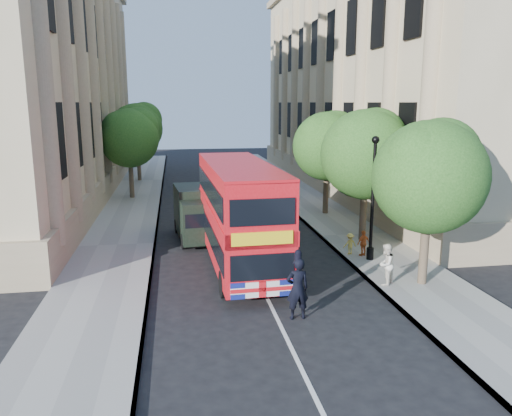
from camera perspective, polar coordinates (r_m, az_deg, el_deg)
name	(u,v)px	position (r m, az deg, el deg)	size (l,w,h in m)	color
ground	(285,334)	(14.94, 3.29, -14.20)	(120.00, 120.00, 0.00)	black
pavement_right	(353,235)	(25.52, 11.08, -3.08)	(3.50, 80.00, 0.12)	gray
pavement_left	(118,246)	(24.14, -15.54, -4.17)	(3.50, 80.00, 0.12)	gray
building_right	(395,70)	(40.77, 15.60, 14.93)	(12.00, 38.00, 18.00)	tan
building_left	(9,66)	(38.70, -26.36, 14.34)	(12.00, 38.00, 18.00)	tan
tree_right_near	(430,171)	(18.51, 19.32, 4.04)	(4.00, 4.00, 6.08)	#473828
tree_right_mid	(366,150)	(23.90, 12.51, 6.54)	(4.20, 4.20, 6.37)	#473828
tree_right_far	(328,142)	(29.55, 8.20, 7.43)	(4.00, 4.00, 6.15)	#473828
tree_left_far	(130,135)	(35.30, -14.23, 8.12)	(4.00, 4.00, 6.30)	#473828
tree_left_back	(138,126)	(43.26, -13.38, 9.15)	(4.20, 4.20, 6.65)	#473828
lamp_post	(372,204)	(21.08, 13.17, 0.50)	(0.32, 0.32, 5.16)	black
double_decker_bus	(239,212)	(19.99, -1.93, -0.44)	(2.71, 9.07, 4.15)	red
box_van	(197,215)	(24.38, -6.79, -0.79)	(2.21, 4.58, 2.53)	black
police_constable	(297,289)	(15.57, 4.76, -9.17)	(0.72, 0.47, 1.96)	black
woman_pedestrian	(386,264)	(18.65, 14.62, -6.25)	(0.74, 0.58, 1.52)	white
child_a	(363,243)	(21.92, 12.17, -3.94)	(0.66, 0.27, 1.12)	orange
child_b	(350,244)	(22.05, 10.68, -4.03)	(0.60, 0.35, 0.93)	#ECD250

